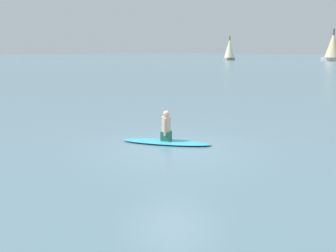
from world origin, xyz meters
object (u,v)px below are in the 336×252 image
Objects in this scene: surfboard at (166,142)px; person_paddler at (166,127)px; sailboat_far_left at (333,46)px; sailboat_near_right at (229,49)px.

surfboard is 3.01× the size of person_paddler.
surfboard is 0.36× the size of sailboat_far_left.
person_paddler reaches higher than surfboard.
surfboard is at bearing -4.77° from person_paddler.
person_paddler is (0.00, -0.00, 0.45)m from surfboard.
sailboat_far_left is at bearing -101.95° from surfboard.
sailboat_near_right is at bearing -86.20° from surfboard.
surfboard is at bearing -146.31° from sailboat_near_right.
person_paddler is 89.96m from sailboat_near_right.
sailboat_far_left is at bearing -101.95° from person_paddler.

